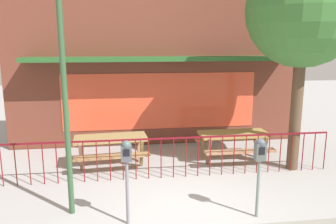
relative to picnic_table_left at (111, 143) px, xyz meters
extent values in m
plane|color=#A2A0A0|center=(1.46, -2.57, -0.61)|extent=(40.00, 40.00, 0.00)
cube|color=#442418|center=(1.46, 1.96, -0.61)|extent=(8.99, 0.54, 0.01)
cube|color=brown|center=(1.46, 1.96, 1.89)|extent=(8.99, 0.50, 5.01)
cube|color=#E54C2D|center=(1.46, 1.70, 0.74)|extent=(5.85, 0.02, 1.70)
cube|color=#285B27|center=(1.46, 1.32, 2.03)|extent=(7.64, 0.80, 0.12)
cube|color=maroon|center=(1.46, -0.93, 0.34)|extent=(7.55, 0.04, 0.04)
cylinder|color=maroon|center=(-2.32, -0.93, -0.14)|extent=(0.02, 0.02, 0.95)
cylinder|color=maroon|center=(-2.03, -0.93, -0.14)|extent=(0.02, 0.02, 0.95)
cylinder|color=maroon|center=(-1.74, -0.93, -0.14)|extent=(0.02, 0.02, 0.95)
cylinder|color=maroon|center=(-1.45, -0.93, -0.14)|extent=(0.02, 0.02, 0.95)
cylinder|color=maroon|center=(-1.16, -0.93, -0.14)|extent=(0.02, 0.02, 0.95)
cylinder|color=maroon|center=(-0.87, -0.93, -0.14)|extent=(0.02, 0.02, 0.95)
cylinder|color=maroon|center=(-0.57, -0.93, -0.14)|extent=(0.02, 0.02, 0.95)
cylinder|color=maroon|center=(-0.28, -0.93, -0.14)|extent=(0.02, 0.02, 0.95)
cylinder|color=maroon|center=(0.01, -0.93, -0.14)|extent=(0.02, 0.02, 0.95)
cylinder|color=maroon|center=(0.30, -0.93, -0.14)|extent=(0.02, 0.02, 0.95)
cylinder|color=maroon|center=(0.59, -0.93, -0.14)|extent=(0.02, 0.02, 0.95)
cylinder|color=maroon|center=(0.88, -0.93, -0.14)|extent=(0.02, 0.02, 0.95)
cylinder|color=maroon|center=(1.17, -0.93, -0.14)|extent=(0.02, 0.02, 0.95)
cylinder|color=maroon|center=(1.46, -0.93, -0.14)|extent=(0.02, 0.02, 0.95)
cylinder|color=maroon|center=(1.75, -0.93, -0.14)|extent=(0.02, 0.02, 0.95)
cylinder|color=maroon|center=(2.04, -0.93, -0.14)|extent=(0.02, 0.02, 0.95)
cylinder|color=maroon|center=(2.33, -0.93, -0.14)|extent=(0.02, 0.02, 0.95)
cylinder|color=maroon|center=(2.62, -0.93, -0.14)|extent=(0.02, 0.02, 0.95)
cylinder|color=maroon|center=(2.91, -0.93, -0.14)|extent=(0.02, 0.02, 0.95)
cylinder|color=maroon|center=(3.20, -0.93, -0.14)|extent=(0.02, 0.02, 0.95)
cylinder|color=maroon|center=(3.49, -0.93, -0.14)|extent=(0.02, 0.02, 0.95)
cylinder|color=maroon|center=(3.78, -0.93, -0.14)|extent=(0.02, 0.02, 0.95)
cylinder|color=maroon|center=(4.07, -0.93, -0.14)|extent=(0.02, 0.02, 0.95)
cylinder|color=maroon|center=(4.36, -0.93, -0.14)|extent=(0.02, 0.02, 0.95)
cylinder|color=maroon|center=(4.65, -0.93, -0.14)|extent=(0.02, 0.02, 0.95)
cylinder|color=maroon|center=(4.95, -0.93, -0.14)|extent=(0.02, 0.02, 0.95)
cylinder|color=maroon|center=(5.24, -0.93, -0.14)|extent=(0.02, 0.02, 0.95)
cube|color=#9C7F4C|center=(0.00, 0.00, 0.13)|extent=(1.86, 0.90, 0.07)
cube|color=#987147|center=(0.04, -0.55, -0.17)|extent=(1.82, 0.41, 0.05)
cube|color=#9E6F54|center=(-0.04, 0.55, -0.17)|extent=(1.82, 0.41, 0.05)
cube|color=#876248|center=(-0.71, -0.34, -0.24)|extent=(0.10, 0.35, 0.78)
cube|color=brown|center=(-0.76, 0.22, -0.24)|extent=(0.10, 0.35, 0.78)
cube|color=olive|center=(0.76, -0.22, -0.24)|extent=(0.10, 0.35, 0.78)
cube|color=#8F6547|center=(0.71, 0.34, -0.24)|extent=(0.10, 0.35, 0.78)
cube|color=#9E7D42|center=(3.20, -0.04, 0.13)|extent=(1.80, 0.76, 0.07)
cube|color=#A17255|center=(3.20, -0.59, -0.17)|extent=(1.80, 0.26, 0.05)
cube|color=#A46F53|center=(3.20, 0.51, -0.17)|extent=(1.80, 0.26, 0.05)
cube|color=#835949|center=(2.46, -0.32, -0.24)|extent=(0.07, 0.35, 0.78)
cube|color=olive|center=(2.46, 0.24, -0.24)|extent=(0.07, 0.35, 0.78)
cube|color=olive|center=(3.94, -0.32, -0.24)|extent=(0.07, 0.35, 0.78)
cube|color=brown|center=(3.93, 0.24, -0.24)|extent=(0.07, 0.35, 0.78)
cylinder|color=slate|center=(0.37, -2.86, -0.03)|extent=(0.06, 0.06, 1.16)
cube|color=#4B4E55|center=(0.37, -2.86, 0.68)|extent=(0.18, 0.14, 0.27)
sphere|color=#415150|center=(0.37, -2.86, 0.81)|extent=(0.17, 0.17, 0.17)
cube|color=black|center=(0.37, -2.93, 0.71)|extent=(0.11, 0.01, 0.12)
cylinder|color=slate|center=(2.68, -2.92, -0.07)|extent=(0.06, 0.06, 1.08)
cube|color=#4D5551|center=(2.68, -2.92, 0.62)|extent=(0.18, 0.14, 0.31)
sphere|color=#454C57|center=(2.68, -2.92, 0.78)|extent=(0.17, 0.17, 0.17)
cube|color=black|center=(2.68, -3.00, 0.66)|extent=(0.11, 0.01, 0.14)
cylinder|color=brown|center=(4.48, -0.78, 0.94)|extent=(0.28, 0.28, 3.11)
sphere|color=#3C7433|center=(4.48, -0.78, 3.23)|extent=(2.66, 2.66, 2.66)
cylinder|color=#315232|center=(-0.65, -2.33, 1.36)|extent=(0.10, 0.10, 3.95)
camera|label=1|loc=(0.35, -8.22, 2.49)|focal=35.82mm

